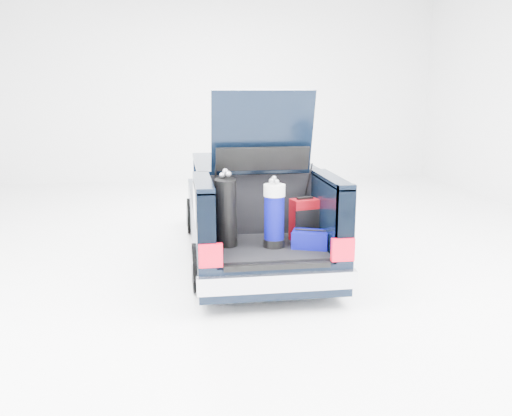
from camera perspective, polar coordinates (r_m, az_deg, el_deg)
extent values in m
plane|color=white|center=(8.22, -0.51, -5.07)|extent=(14.00, 14.00, 0.00)
cube|color=black|center=(8.71, -1.10, -0.65)|extent=(1.75, 3.00, 0.70)
cube|color=black|center=(10.25, -2.22, 0.80)|extent=(1.70, 0.30, 0.50)
cube|color=#B2B2B9|center=(10.40, -2.30, 0.58)|extent=(1.72, 0.10, 0.22)
cube|color=black|center=(8.10, -0.67, 2.82)|extent=(1.55, 1.95, 0.54)
cube|color=black|center=(8.05, -0.68, 4.85)|extent=(1.62, 2.05, 0.06)
cube|color=black|center=(6.70, 1.25, -6.08)|extent=(1.75, 1.30, 0.40)
cube|color=black|center=(6.65, 1.23, -4.19)|extent=(1.32, 1.18, 0.05)
cube|color=black|center=(6.45, -5.53, -1.10)|extent=(0.20, 1.30, 0.85)
cube|color=black|center=(6.70, 7.83, -0.64)|extent=(0.20, 1.30, 0.85)
cube|color=black|center=(6.36, -5.61, 2.71)|extent=(0.20, 1.30, 0.06)
cube|color=black|center=(6.61, 7.94, 3.03)|extent=(0.20, 1.30, 0.06)
cube|color=black|center=(7.13, 0.45, 0.24)|extent=(1.36, 0.08, 0.84)
cube|color=#B2B2B9|center=(6.06, 2.34, -7.84)|extent=(1.80, 0.12, 0.20)
cube|color=#B6071B|center=(5.89, -4.80, -5.00)|extent=(0.26, 0.07, 0.26)
cube|color=#B6071B|center=(6.15, 9.13, -4.35)|extent=(0.26, 0.07, 0.26)
cube|color=black|center=(6.03, 2.29, -6.17)|extent=(1.20, 0.06, 0.06)
cube|color=black|center=(6.81, 0.68, 8.09)|extent=(1.28, 0.33, 1.03)
cube|color=black|center=(6.84, 0.63, 9.29)|extent=(0.95, 0.17, 0.54)
cylinder|color=black|center=(9.47, -6.65, -0.83)|extent=(0.20, 0.62, 0.62)
cylinder|color=slate|center=(9.47, -6.65, -0.83)|extent=(0.23, 0.36, 0.36)
cylinder|color=black|center=(9.65, 3.13, -0.51)|extent=(0.20, 0.62, 0.62)
cylinder|color=slate|center=(9.65, 3.13, -0.51)|extent=(0.23, 0.36, 0.36)
cylinder|color=black|center=(6.77, -5.86, -6.29)|extent=(0.20, 0.62, 0.62)
cylinder|color=slate|center=(6.77, -5.86, -6.29)|extent=(0.23, 0.36, 0.36)
cylinder|color=black|center=(7.03, 7.68, -5.63)|extent=(0.20, 0.62, 0.62)
cylinder|color=slate|center=(7.03, 7.68, -5.63)|extent=(0.23, 0.36, 0.36)
cube|color=#650309|center=(6.85, 5.12, -1.23)|extent=(0.38, 0.28, 0.53)
cube|color=black|center=(6.78, 5.17, 1.05)|extent=(0.22, 0.10, 0.03)
cube|color=black|center=(6.76, 5.31, -1.87)|extent=(0.34, 0.10, 0.40)
cylinder|color=black|center=(6.52, -3.15, -0.52)|extent=(0.33, 0.39, 0.86)
cube|color=white|center=(6.62, -3.24, -0.05)|extent=(0.10, 0.04, 0.30)
sphere|color=#99999E|center=(6.45, -3.57, 3.48)|extent=(0.07, 0.07, 0.07)
sphere|color=#99999E|center=(6.40, -2.91, 3.60)|extent=(0.07, 0.07, 0.07)
cylinder|color=black|center=(6.59, 1.91, -3.66)|extent=(0.32, 0.32, 0.10)
cylinder|color=#040467|center=(6.51, 1.93, -0.97)|extent=(0.29, 0.29, 0.55)
cylinder|color=white|center=(6.44, 1.95, 1.88)|extent=(0.32, 0.32, 0.14)
sphere|color=#99999E|center=(6.45, 2.18, 2.79)|extent=(0.06, 0.06, 0.06)
sphere|color=#99999E|center=(6.46, 1.89, 3.16)|extent=(0.06, 0.06, 0.06)
cube|color=#040467|center=(6.58, 5.73, -3.29)|extent=(0.50, 0.41, 0.20)
cylinder|color=black|center=(6.55, 5.75, -2.35)|extent=(0.36, 0.15, 0.02)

